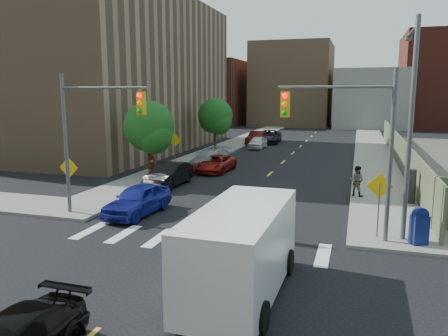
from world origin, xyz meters
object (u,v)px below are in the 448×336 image
Objects in this scene: parked_car_silver at (210,159)px; mailbox at (419,226)px; parked_car_grey at (269,136)px; payphone at (410,186)px; parked_car_red at (216,164)px; pedestrian_west at (152,163)px; parked_car_white at (258,142)px; parked_car_blue at (138,200)px; parked_car_black at (169,175)px; parked_car_maroon at (257,138)px; cargo_van at (243,247)px; pedestrian_east at (357,181)px.

parked_car_silver is 20.63m from mailbox.
payphone is (13.26, -27.31, 0.29)m from parked_car_grey.
parked_car_red is 2.51× the size of pedestrian_west.
parked_car_white is at bearing 137.09° from payphone.
parked_car_blue is 27.53m from parked_car_white.
parked_car_white is at bearing 94.79° from parked_car_blue.
parked_car_black is at bearing -118.64° from pedestrian_west.
parked_car_silver is at bearing 89.83° from parked_car_black.
parked_car_red is 0.97× the size of parked_car_maroon.
parked_car_white is (1.23, 20.85, -0.09)m from parked_car_black.
cargo_van reaches higher than payphone.
parked_car_maroon is (0.02, 17.03, 0.02)m from parked_car_silver.
payphone is (14.27, -8.22, 0.31)m from parked_car_silver.
parked_car_red is at bearing 79.68° from parked_car_black.
parked_car_black is at bearing -95.40° from parked_car_grey.
parked_car_black is at bearing 105.66° from parked_car_blue.
parked_car_black is 0.77× the size of cargo_van.
mailbox is at bearing -71.94° from parked_car_grey.
payphone reaches higher than parked_car_maroon.
parked_car_blue is 2.99× the size of mailbox.
parked_car_silver is (-1.00, 14.21, 0.00)m from parked_car_blue.
parked_car_blue is 12.52m from pedestrian_east.
parked_car_grey is 30.36m from payphone.
parked_car_black is 14.58m from payphone.
pedestrian_west reaches higher than pedestrian_east.
payphone is at bearing -26.26° from parked_car_silver.
payphone reaches higher than pedestrian_west.
pedestrian_west is (-10.89, 15.73, -0.37)m from cargo_van.
pedestrian_west is at bearing -101.15° from parked_car_grey.
parked_car_blue is 14.56m from payphone.
parked_car_silver is at bearing 98.70° from parked_car_blue.
parked_car_maroon is 3.19× the size of mailbox.
cargo_van reaches higher than pedestrian_west.
parked_car_maroon is 2.70× the size of pedestrian_east.
cargo_van is at bearing -75.48° from parked_car_maroon.
parked_car_black is 0.88× the size of parked_car_silver.
parked_car_grey is at bearing -45.85° from pedestrian_east.
parked_car_silver reaches higher than parked_car_white.
parked_car_black is (-1.30, 6.68, 0.01)m from parked_car_blue.
parked_car_silver is 22.57m from cargo_van.
parked_car_blue is at bearing 137.83° from cargo_van.
cargo_van is (7.23, -6.80, 0.68)m from parked_car_blue.
cargo_van is (7.23, -19.39, 0.79)m from parked_car_red.
pedestrian_east is (-2.43, 7.81, 0.16)m from mailbox.
mailbox is 0.85× the size of pedestrian_east.
parked_car_silver is 3.52× the size of mailbox.
parked_car_white is at bearing -40.46° from pedestrian_east.
parked_car_maroon reaches higher than parked_car_black.
parked_car_blue is 0.74× the size of cargo_van.
payphone reaches higher than parked_car_blue.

